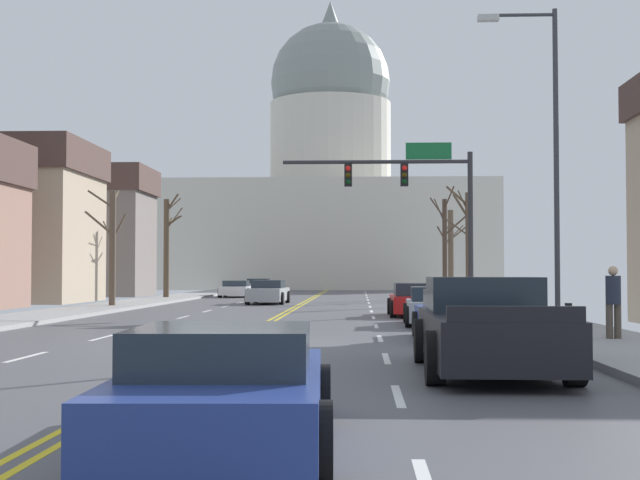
{
  "coord_description": "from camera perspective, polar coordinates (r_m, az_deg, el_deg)",
  "views": [
    {
      "loc": [
        2.99,
        -20.61,
        1.65
      ],
      "look_at": [
        0.48,
        36.77,
        3.72
      ],
      "focal_mm": 50.48,
      "sensor_mm": 36.0,
      "label": 1
    }
  ],
  "objects": [
    {
      "name": "capitol_building",
      "position": [
        93.48,
        0.66,
        2.79
      ],
      "size": [
        32.45,
        20.65,
        30.06
      ],
      "color": "beige",
      "rests_on": "ground"
    },
    {
      "name": "sedan_near_04",
      "position": [
        8.61,
        -6.06,
        -9.45
      ],
      "size": [
        2.14,
        4.57,
        1.15
      ],
      "color": "navy",
      "rests_on": "ground"
    },
    {
      "name": "bare_tree_03",
      "position": [
        55.84,
        -9.68,
        -0.28
      ],
      "size": [
        1.21,
        1.74,
        6.36
      ],
      "color": "#4C3D2D",
      "rests_on": "ground"
    },
    {
      "name": "bare_tree_01",
      "position": [
        42.46,
        -13.05,
        -0.23
      ],
      "size": [
        1.86,
        1.44,
        5.42
      ],
      "color": "brown",
      "rests_on": "ground"
    },
    {
      "name": "pedestrian_00",
      "position": [
        21.61,
        18.1,
        -3.54
      ],
      "size": [
        0.35,
        0.34,
        1.65
      ],
      "color": "#4C4238",
      "rests_on": "ground"
    },
    {
      "name": "sedan_oncoming_02",
      "position": [
        71.68,
        -3.94,
        -2.93
      ],
      "size": [
        2.12,
        4.5,
        1.15
      ],
      "color": "#9EA3A8",
      "rests_on": "ground"
    },
    {
      "name": "flank_building_00",
      "position": [
        65.44,
        -16.37,
        0.54
      ],
      "size": [
        13.26,
        6.57,
        8.95
      ],
      "color": "slate",
      "rests_on": "ground"
    },
    {
      "name": "bare_tree_00",
      "position": [
        57.45,
        8.3,
        -0.75
      ],
      "size": [
        1.7,
        1.78,
        5.46
      ],
      "color": "brown",
      "rests_on": "ground"
    },
    {
      "name": "signal_gantry",
      "position": [
        37.63,
        6.19,
        3.13
      ],
      "size": [
        7.91,
        0.41,
        6.92
      ],
      "color": "#28282D",
      "rests_on": "ground"
    },
    {
      "name": "sedan_near_01",
      "position": [
        28.46,
        7.33,
        -4.24
      ],
      "size": [
        2.05,
        4.36,
        1.2
      ],
      "color": "#9EA3A8",
      "rests_on": "ground"
    },
    {
      "name": "sedan_oncoming_00",
      "position": [
        47.46,
        -3.3,
        -3.34
      ],
      "size": [
        2.08,
        4.66,
        1.24
      ],
      "color": "#9EA3A8",
      "rests_on": "ground"
    },
    {
      "name": "pickup_truck_near_03",
      "position": [
        15.19,
        10.6,
        -5.57
      ],
      "size": [
        2.34,
        5.58,
        1.57
      ],
      "color": "black",
      "rests_on": "ground"
    },
    {
      "name": "ground",
      "position": [
        20.88,
        -5.76,
        -6.53
      ],
      "size": [
        20.0,
        180.0,
        0.2
      ],
      "color": "#4E4E53"
    },
    {
      "name": "bare_tree_04",
      "position": [
        53.37,
        7.93,
        -0.27
      ],
      "size": [
        2.32,
        2.56,
        6.48
      ],
      "color": "#423328",
      "rests_on": "ground"
    },
    {
      "name": "bare_tree_02",
      "position": [
        46.35,
        9.28,
        0.01
      ],
      "size": [
        1.3,
        1.57,
        6.01
      ],
      "color": "#4C3D2D",
      "rests_on": "ground"
    },
    {
      "name": "sedan_near_02",
      "position": [
        22.17,
        8.68,
        -4.82
      ],
      "size": [
        2.01,
        4.27,
        1.24
      ],
      "color": "navy",
      "rests_on": "ground"
    },
    {
      "name": "sedan_near_00",
      "position": [
        34.27,
        6.13,
        -3.84
      ],
      "size": [
        2.12,
        4.41,
        1.25
      ],
      "color": "#B71414",
      "rests_on": "ground"
    },
    {
      "name": "bicycle_parked",
      "position": [
        21.16,
        15.35,
        -5.14
      ],
      "size": [
        0.12,
        1.77,
        0.85
      ],
      "color": "black",
      "rests_on": "ground"
    },
    {
      "name": "street_lamp_right",
      "position": [
        24.66,
        14.17,
        6.08
      ],
      "size": [
        2.11,
        0.24,
        8.51
      ],
      "color": "#333338",
      "rests_on": "ground"
    },
    {
      "name": "sedan_oncoming_01",
      "position": [
        60.44,
        -5.34,
        -3.12
      ],
      "size": [
        2.11,
        4.59,
        1.1
      ],
      "color": "silver",
      "rests_on": "ground"
    }
  ]
}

